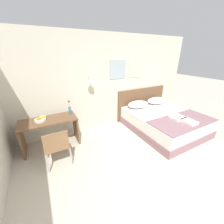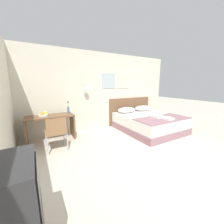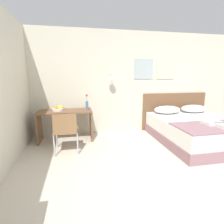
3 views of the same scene
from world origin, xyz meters
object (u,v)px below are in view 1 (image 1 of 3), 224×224
Objects in this scene: folded_towel_near_foot at (178,118)px; headboard at (141,103)px; pillow_left at (138,104)px; desk at (50,128)px; throw_blanket at (183,121)px; pillow_right at (157,101)px; folded_towel_mid_bed at (189,122)px; bed at (163,121)px; flower_vase at (70,109)px; desk_chair at (57,145)px; fruit_bowl at (40,119)px.

headboard is at bearing 88.58° from folded_towel_near_foot.
desk is (-2.64, -0.03, -0.12)m from pillow_left.
pillow_left is at bearing 106.56° from throw_blanket.
pillow_right is 1.52m from folded_towel_mid_bed.
desk reaches higher than throw_blanket.
folded_towel_near_foot is 0.29m from folded_towel_mid_bed.
pillow_right is 1.39m from throw_blanket.
bed is at bearing -118.25° from pillow_right.
desk is (-3.03, -0.35, -0.01)m from headboard.
flower_vase reaches higher than bed.
folded_towel_near_foot is 1.04× the size of folded_towel_mid_bed.
desk_chair is 3.06× the size of fruit_bowl.
flower_vase reaches higher than headboard.
flower_vase is (0.68, 0.05, 0.10)m from fruit_bowl.
desk_chair is (-2.59, -0.78, -0.14)m from pillow_left.
pillow_right is 3.47m from desk_chair.
folded_towel_near_foot is 1.32× the size of fruit_bowl.
bed is at bearing -13.13° from desk.
headboard is 3.05m from desk.
flower_vase is (0.52, 0.06, 0.36)m from desk.
headboard is 0.52m from pillow_left.
fruit_bowl reaches higher than folded_towel_mid_bed.
headboard is 3.21m from fruit_bowl.
folded_towel_mid_bed is at bearing -82.62° from throw_blanket.
fruit_bowl is (-3.19, 1.31, 0.22)m from throw_blanket.
desk is 0.30m from fruit_bowl.
desk is 1.51× the size of desk_chair.
folded_towel_mid_bed is (0.02, -0.74, 0.33)m from bed.
pillow_left and pillow_right have the same top height.
folded_towel_mid_bed is at bearing -79.00° from folded_towel_near_foot.
pillow_left is 0.86× the size of desk_chair.
bed is 0.66m from throw_blanket.
pillow_left is 2.63× the size of fruit_bowl.
fruit_bowl reaches higher than desk.
folded_towel_near_foot reaches higher than throw_blanket.
folded_towel_near_foot is at bearing -91.42° from headboard.
pillow_left is 2.13m from flower_vase.
flower_vase reaches higher than throw_blanket.
throw_blanket is 1.39× the size of desk.
headboard reaches higher than throw_blanket.
desk_chair is 0.83m from fruit_bowl.
headboard reaches higher than pillow_right.
desk_chair is (-3.00, 0.70, -0.09)m from folded_towel_mid_bed.
folded_towel_near_foot is (-0.43, -1.19, -0.05)m from pillow_right.
flower_vase is (-2.11, 0.03, 0.23)m from pillow_left.
headboard reaches higher than desk.
bed is at bearing -12.65° from fruit_bowl.
desk_chair is at bearing 166.88° from folded_towel_mid_bed.
flower_vase is (-2.51, 0.77, 0.60)m from bed.
flower_vase is at bearing -173.49° from headboard.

